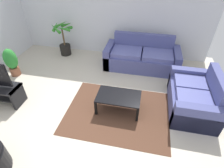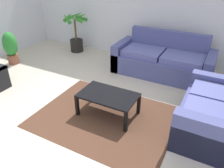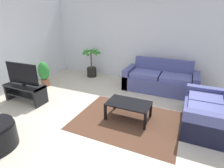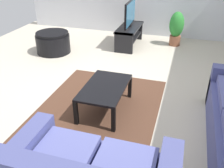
# 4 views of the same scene
# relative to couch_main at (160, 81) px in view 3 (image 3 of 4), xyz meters

# --- Properties ---
(ground_plane) EXTENTS (6.60, 6.60, 0.00)m
(ground_plane) POSITION_rel_couch_main_xyz_m (-1.05, -2.28, -0.30)
(ground_plane) COLOR beige
(wall_back) EXTENTS (6.00, 0.06, 2.70)m
(wall_back) POSITION_rel_couch_main_xyz_m (-1.05, 0.72, 1.05)
(wall_back) COLOR silver
(wall_back) RESTS_ON ground
(couch_main) EXTENTS (2.10, 0.90, 0.90)m
(couch_main) POSITION_rel_couch_main_xyz_m (0.00, 0.00, 0.00)
(couch_main) COLOR #4C518C
(couch_main) RESTS_ON ground
(couch_loveseat) EXTENTS (0.90, 1.44, 0.90)m
(couch_loveseat) POSITION_rel_couch_main_xyz_m (1.23, -1.50, -0.01)
(couch_loveseat) COLOR #4C518C
(couch_loveseat) RESTS_ON ground
(tv_stand) EXTENTS (1.10, 0.45, 0.46)m
(tv_stand) POSITION_rel_couch_main_xyz_m (-3.07, -2.20, -0.00)
(tv_stand) COLOR black
(tv_stand) RESTS_ON ground
(tv) EXTENTS (0.97, 0.10, 0.58)m
(tv) POSITION_rel_couch_main_xyz_m (-3.07, -2.19, 0.46)
(tv) COLOR black
(tv) RESTS_ON tv_stand
(coffee_table) EXTENTS (0.92, 0.56, 0.38)m
(coffee_table) POSITION_rel_couch_main_xyz_m (-0.34, -1.88, 0.03)
(coffee_table) COLOR black
(coffee_table) RESTS_ON ground
(area_rug) EXTENTS (2.20, 1.70, 0.01)m
(area_rug) POSITION_rel_couch_main_xyz_m (-0.34, -1.98, -0.30)
(area_rug) COLOR #513323
(area_rug) RESTS_ON ground
(potted_palm) EXTENTS (0.64, 0.68, 1.07)m
(potted_palm) POSITION_rel_couch_main_xyz_m (-2.52, 0.27, 0.17)
(potted_palm) COLOR black
(potted_palm) RESTS_ON ground
(potted_plant_small) EXTENTS (0.33, 0.33, 0.79)m
(potted_plant_small) POSITION_rel_couch_main_xyz_m (-3.41, -1.16, 0.12)
(potted_plant_small) COLOR brown
(potted_plant_small) RESTS_ON ground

